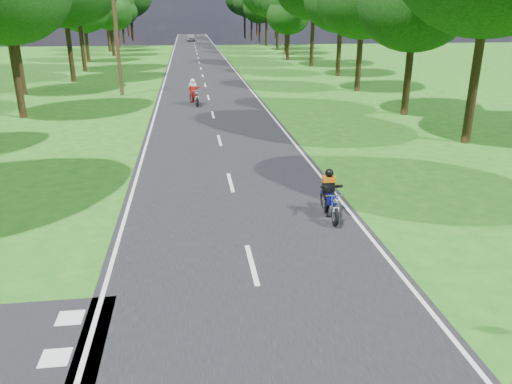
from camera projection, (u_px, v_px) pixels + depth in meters
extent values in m
plane|color=#1D5D15|center=(264.00, 313.00, 9.95)|extent=(160.00, 160.00, 0.00)
cube|color=black|center=(199.00, 63.00, 56.48)|extent=(7.00, 140.00, 0.02)
cube|color=silver|center=(252.00, 264.00, 11.80)|extent=(0.12, 2.00, 0.01)
cube|color=silver|center=(231.00, 182.00, 17.39)|extent=(0.12, 2.00, 0.01)
cube|color=silver|center=(220.00, 140.00, 22.97)|extent=(0.12, 2.00, 0.01)
cube|color=silver|center=(213.00, 115.00, 28.55)|extent=(0.12, 2.00, 0.01)
cube|color=silver|center=(208.00, 97.00, 34.14)|extent=(0.12, 2.00, 0.01)
cube|color=silver|center=(205.00, 85.00, 39.72)|extent=(0.12, 2.00, 0.01)
cube|color=silver|center=(203.00, 76.00, 45.30)|extent=(0.12, 2.00, 0.01)
cube|color=silver|center=(201.00, 69.00, 50.89)|extent=(0.12, 2.00, 0.01)
cube|color=silver|center=(199.00, 63.00, 56.47)|extent=(0.12, 2.00, 0.01)
cube|color=silver|center=(198.00, 58.00, 62.06)|extent=(0.12, 2.00, 0.01)
cube|color=silver|center=(197.00, 54.00, 67.64)|extent=(0.12, 2.00, 0.01)
cube|color=silver|center=(196.00, 50.00, 73.22)|extent=(0.12, 2.00, 0.01)
cube|color=silver|center=(195.00, 48.00, 78.81)|extent=(0.12, 2.00, 0.01)
cube|color=silver|center=(195.00, 45.00, 84.39)|extent=(0.12, 2.00, 0.01)
cube|color=silver|center=(194.00, 43.00, 89.98)|extent=(0.12, 2.00, 0.01)
cube|color=silver|center=(194.00, 41.00, 95.56)|extent=(0.12, 2.00, 0.01)
cube|color=silver|center=(193.00, 39.00, 101.14)|extent=(0.12, 2.00, 0.01)
cube|color=silver|center=(193.00, 38.00, 106.73)|extent=(0.12, 2.00, 0.01)
cube|color=silver|center=(192.00, 36.00, 112.31)|extent=(0.12, 2.00, 0.01)
cube|color=silver|center=(192.00, 35.00, 117.89)|extent=(0.12, 2.00, 0.01)
cube|color=silver|center=(170.00, 63.00, 56.06)|extent=(0.10, 140.00, 0.01)
cube|color=silver|center=(228.00, 62.00, 56.88)|extent=(0.10, 140.00, 0.01)
cube|color=silver|center=(55.00, 358.00, 8.63)|extent=(0.50, 0.50, 0.01)
cube|color=silver|center=(70.00, 318.00, 9.75)|extent=(0.50, 0.50, 0.01)
cylinder|color=black|center=(18.00, 82.00, 27.28)|extent=(0.40, 0.40, 3.91)
cylinder|color=black|center=(20.00, 67.00, 34.85)|extent=(0.40, 0.40, 3.79)
cylinder|color=black|center=(71.00, 55.00, 40.99)|extent=(0.40, 0.40, 4.32)
cylinder|color=black|center=(83.00, 48.00, 47.90)|extent=(0.40, 0.40, 4.40)
cylinder|color=black|center=(87.00, 48.00, 56.95)|extent=(0.40, 0.40, 3.20)
ellipsoid|color=black|center=(83.00, 11.00, 55.60)|extent=(5.60, 5.60, 4.76)
cylinder|color=black|center=(113.00, 43.00, 64.04)|extent=(0.40, 0.40, 3.22)
ellipsoid|color=black|center=(110.00, 10.00, 62.68)|extent=(5.64, 5.64, 4.79)
cylinder|color=black|center=(109.00, 38.00, 71.01)|extent=(0.40, 0.40, 3.61)
ellipsoid|color=black|center=(106.00, 5.00, 69.48)|extent=(6.31, 6.31, 5.37)
cylinder|color=black|center=(119.00, 39.00, 78.50)|extent=(0.40, 0.40, 2.67)
ellipsoid|color=black|center=(117.00, 17.00, 77.37)|extent=(4.67, 4.67, 3.97)
ellipsoid|color=black|center=(116.00, 8.00, 76.92)|extent=(4.00, 4.00, 3.40)
cylinder|color=black|center=(124.00, 35.00, 86.92)|extent=(0.40, 0.40, 3.09)
ellipsoid|color=black|center=(122.00, 12.00, 85.61)|extent=(5.40, 5.40, 4.59)
ellipsoid|color=black|center=(121.00, 2.00, 85.09)|extent=(4.63, 4.63, 3.93)
cylinder|color=black|center=(133.00, 29.00, 92.86)|extent=(0.40, 0.40, 4.48)
cylinder|color=black|center=(132.00, 29.00, 101.15)|extent=(0.40, 0.40, 4.09)
ellipsoid|color=black|center=(130.00, 2.00, 99.41)|extent=(7.16, 7.16, 6.09)
cylinder|color=black|center=(473.00, 92.00, 21.89)|extent=(0.40, 0.40, 4.56)
cylinder|color=black|center=(407.00, 84.00, 28.10)|extent=(0.40, 0.40, 3.49)
ellipsoid|color=black|center=(415.00, 2.00, 26.61)|extent=(6.12, 6.12, 5.20)
cylinder|color=black|center=(359.00, 66.00, 36.35)|extent=(0.40, 0.40, 3.69)
cylinder|color=black|center=(339.00, 55.00, 44.70)|extent=(0.40, 0.40, 3.74)
ellipsoid|color=black|center=(342.00, 0.00, 43.11)|extent=(6.55, 6.55, 5.57)
cylinder|color=black|center=(312.00, 44.00, 52.22)|extent=(0.40, 0.40, 4.64)
cylinder|color=black|center=(288.00, 47.00, 59.07)|extent=(0.40, 0.40, 2.91)
ellipsoid|color=black|center=(288.00, 15.00, 57.84)|extent=(5.09, 5.09, 4.33)
ellipsoid|color=black|center=(289.00, 2.00, 57.35)|extent=(4.36, 4.36, 3.71)
cylinder|color=black|center=(286.00, 40.00, 66.02)|extent=(0.40, 0.40, 3.88)
ellipsoid|color=black|center=(287.00, 1.00, 64.37)|extent=(6.78, 6.78, 5.77)
cylinder|color=black|center=(278.00, 35.00, 73.89)|extent=(0.40, 0.40, 4.18)
cylinder|color=black|center=(266.00, 31.00, 82.11)|extent=(0.40, 0.40, 4.63)
cylinder|color=black|center=(260.00, 33.00, 89.10)|extent=(0.40, 0.40, 3.36)
ellipsoid|color=black|center=(260.00, 9.00, 87.67)|extent=(5.88, 5.88, 5.00)
cylinder|color=black|center=(252.00, 30.00, 95.63)|extent=(0.40, 0.40, 4.09)
ellipsoid|color=black|center=(251.00, 2.00, 93.90)|extent=(7.15, 7.15, 6.08)
cylinder|color=black|center=(245.00, 27.00, 102.73)|extent=(0.40, 0.40, 4.48)
cylinder|color=black|center=(128.00, 28.00, 109.92)|extent=(0.40, 0.40, 3.84)
ellipsoid|color=black|center=(126.00, 5.00, 108.29)|extent=(6.72, 6.72, 5.71)
cylinder|color=black|center=(257.00, 26.00, 115.32)|extent=(0.40, 0.40, 4.16)
ellipsoid|color=black|center=(257.00, 2.00, 113.56)|extent=(7.28, 7.28, 6.19)
cylinder|color=black|center=(109.00, 31.00, 95.77)|extent=(0.40, 0.40, 3.52)
ellipsoid|color=black|center=(107.00, 7.00, 94.28)|extent=(6.16, 6.16, 5.24)
cylinder|color=black|center=(276.00, 27.00, 102.49)|extent=(0.40, 0.40, 4.48)
cylinder|color=#382616|center=(117.00, 36.00, 33.89)|extent=(0.26, 0.26, 8.00)
imported|color=#A9ACB0|center=(191.00, 37.00, 94.83)|extent=(1.73, 4.09, 1.38)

